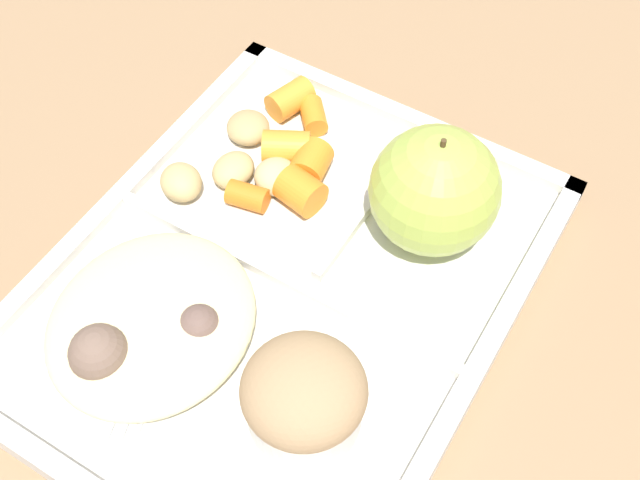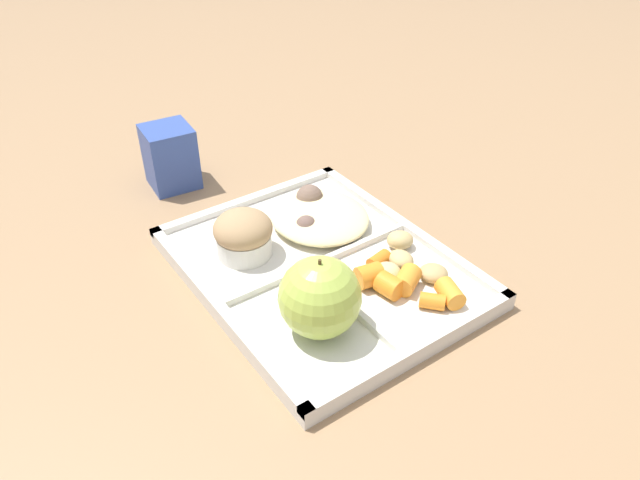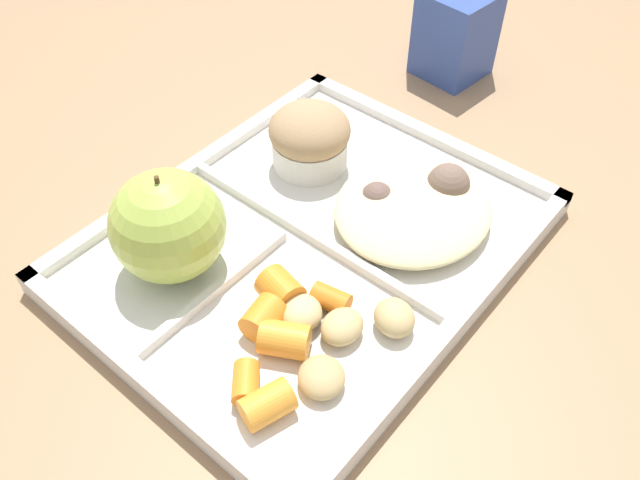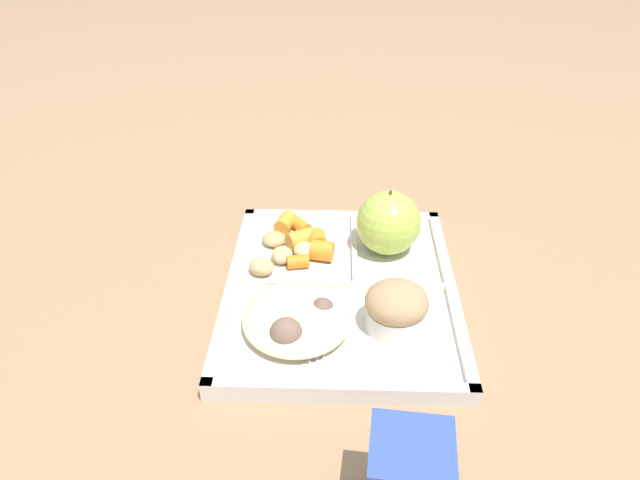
{
  "view_description": "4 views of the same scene",
  "coord_description": "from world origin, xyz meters",
  "px_view_note": "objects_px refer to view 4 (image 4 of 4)",
  "views": [
    {
      "loc": [
        0.23,
        0.17,
        0.47
      ],
      "look_at": [
        -0.02,
        0.02,
        0.05
      ],
      "focal_mm": 45.57,
      "sensor_mm": 36.0,
      "label": 1
    },
    {
      "loc": [
        -0.47,
        0.33,
        0.47
      ],
      "look_at": [
        0.01,
        -0.01,
        0.04
      ],
      "focal_mm": 33.96,
      "sensor_mm": 36.0,
      "label": 2
    },
    {
      "loc": [
        -0.28,
        -0.24,
        0.41
      ],
      "look_at": [
        -0.02,
        -0.03,
        0.05
      ],
      "focal_mm": 37.01,
      "sensor_mm": 36.0,
      "label": 3
    },
    {
      "loc": [
        0.62,
        -0.01,
        0.49
      ],
      "look_at": [
        -0.03,
        -0.03,
        0.06
      ],
      "focal_mm": 34.54,
      "sensor_mm": 36.0,
      "label": 4
    }
  ],
  "objects_px": {
    "green_apple": "(388,223)",
    "lunch_tray": "(341,291)",
    "plastic_fork": "(306,332)",
    "bran_muffin": "(396,308)"
  },
  "relations": [
    {
      "from": "lunch_tray",
      "to": "bran_muffin",
      "type": "xyz_separation_m",
      "value": [
        0.07,
        0.06,
        0.03
      ]
    },
    {
      "from": "lunch_tray",
      "to": "bran_muffin",
      "type": "distance_m",
      "value": 0.1
    },
    {
      "from": "green_apple",
      "to": "bran_muffin",
      "type": "bearing_deg",
      "value": 0.0
    },
    {
      "from": "green_apple",
      "to": "lunch_tray",
      "type": "bearing_deg",
      "value": -35.35
    },
    {
      "from": "lunch_tray",
      "to": "green_apple",
      "type": "bearing_deg",
      "value": 144.65
    },
    {
      "from": "lunch_tray",
      "to": "green_apple",
      "type": "distance_m",
      "value": 0.12
    },
    {
      "from": "green_apple",
      "to": "bran_muffin",
      "type": "height_order",
      "value": "green_apple"
    },
    {
      "from": "green_apple",
      "to": "plastic_fork",
      "type": "xyz_separation_m",
      "value": [
        0.18,
        -0.1,
        -0.04
      ]
    },
    {
      "from": "lunch_tray",
      "to": "plastic_fork",
      "type": "height_order",
      "value": "lunch_tray"
    },
    {
      "from": "lunch_tray",
      "to": "green_apple",
      "type": "height_order",
      "value": "green_apple"
    }
  ]
}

